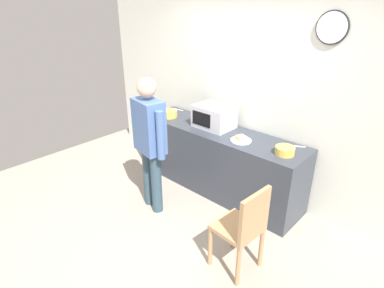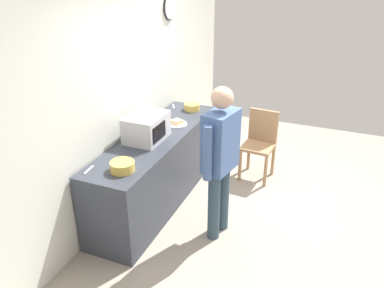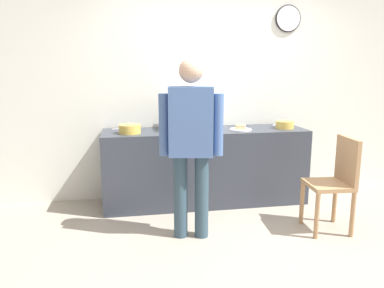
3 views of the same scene
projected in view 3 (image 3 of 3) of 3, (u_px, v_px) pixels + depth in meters
ground_plane at (255, 246)px, 3.40m from camera, size 6.00×6.00×0.00m
back_wall at (215, 92)px, 4.68m from camera, size 5.40×0.13×2.60m
kitchen_counter at (205, 166)px, 4.45m from camera, size 2.39×0.62×0.89m
microwave at (193, 117)px, 4.35m from camera, size 0.50×0.39×0.30m
sandwich_plate at (241, 128)px, 4.34m from camera, size 0.26×0.26×0.07m
salad_bowl at (130, 129)px, 4.12m from camera, size 0.24×0.24×0.10m
cereal_bowl at (285, 125)px, 4.47m from camera, size 0.21×0.21×0.09m
fork_utensil at (119, 129)px, 4.41m from camera, size 0.17×0.04×0.01m
spoon_utensil at (277, 125)px, 4.76m from camera, size 0.16×0.10×0.01m
person_standing at (191, 136)px, 3.41m from camera, size 0.58×0.31×1.68m
wooden_chair at (336, 179)px, 3.66m from camera, size 0.43×0.43×0.94m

